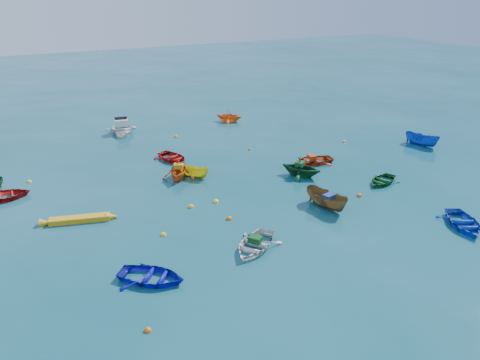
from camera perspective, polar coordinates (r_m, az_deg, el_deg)
name	(u,v)px	position (r m, az deg, el deg)	size (l,w,h in m)	color
ground	(278,215)	(28.59, 4.62, -4.22)	(160.00, 160.00, 0.00)	#0A424D
dinghy_blue_sw	(152,281)	(23.03, -10.69, -11.96)	(2.33, 3.25, 0.68)	#0D0FAD
dinghy_white_near	(254,248)	(25.10, 1.76, -8.32)	(2.35, 3.28, 0.68)	silver
sampan_brown_mid	(326,207)	(29.89, 10.45, -3.29)	(1.21, 3.20, 1.24)	brown
dinghy_blue_se	(463,226)	(30.10, 25.50, -5.12)	(2.37, 3.32, 0.69)	#0E31B4
dinghy_orange_w	(179,178)	(34.02, -7.44, 0.26)	(2.42, 2.81, 1.48)	#DF5715
sampan_yellow_mid	(194,177)	(34.11, -5.63, 0.41)	(0.94, 2.48, 0.96)	gold
dinghy_green_e	(382,183)	(34.37, 16.87, -0.34)	(1.96, 2.74, 0.57)	#124F1E
dinghy_red_nw	(4,199)	(34.15, -26.85, -2.09)	(2.37, 3.31, 0.69)	#9E0F0D
dinghy_green_n	(301,176)	(34.35, 7.42, 0.49)	(2.50, 2.90, 1.53)	#0F4220
dinghy_red_ne	(312,163)	(36.95, 8.82, 2.06)	(2.31, 3.23, 0.67)	#AD340E
sampan_blue_far	(421,145)	(43.55, 21.19, 3.99)	(1.14, 3.03, 1.17)	#0D3CAB
dinghy_red_far	(173,160)	(37.48, -8.20, 2.40)	(2.28, 3.19, 0.66)	#A9110E
dinghy_orange_far	(229,121)	(47.77, -1.32, 7.16)	(2.28, 2.65, 1.39)	orange
kayak_yellow	(80,221)	(29.28, -18.92, -4.81)	(0.62, 4.15, 0.42)	orange
motorboat_white	(122,133)	(45.39, -14.18, 5.60)	(2.91, 4.07, 1.44)	silver
tarp_green_a	(255,239)	(24.92, 1.87, -7.22)	(0.68, 0.51, 0.33)	#10431B
tarp_blue_a	(329,197)	(29.47, 10.78, -2.02)	(0.66, 0.50, 0.32)	navy
tarp_orange_a	(179,166)	(33.73, -7.50, 1.70)	(0.67, 0.50, 0.32)	orange
tarp_green_b	(300,164)	(34.04, 7.34, 1.97)	(0.69, 0.52, 0.33)	#12481E
tarp_orange_b	(312,157)	(36.74, 8.73, 2.77)	(0.69, 0.53, 0.34)	#AF3711
buoy_or_a	(148,331)	(20.27, -11.18, -17.59)	(0.32, 0.32, 0.32)	#D95E0B
buoy_ye_a	(191,207)	(29.55, -6.01, -3.33)	(0.39, 0.39, 0.39)	yellow
buoy_or_b	(359,196)	(31.87, 14.32, -1.92)	(0.36, 0.36, 0.36)	#F0540D
buoy_ye_b	(163,235)	(26.64, -9.33, -6.65)	(0.35, 0.35, 0.35)	yellow
buoy_or_c	(229,219)	(27.98, -1.33, -4.79)	(0.37, 0.37, 0.37)	orange
buoy_ye_c	(216,202)	(30.11, -2.97, -2.70)	(0.38, 0.38, 0.38)	yellow
buoy_or_d	(250,150)	(39.49, 1.20, 3.72)	(0.29, 0.29, 0.29)	orange
buoy_ye_d	(29,182)	(36.23, -24.30, -0.24)	(0.34, 0.34, 0.34)	yellow
buoy_or_e	(176,137)	(43.15, -7.82, 5.20)	(0.34, 0.34, 0.34)	orange
buoy_ye_e	(344,142)	(42.45, 12.57, 4.55)	(0.35, 0.35, 0.35)	yellow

